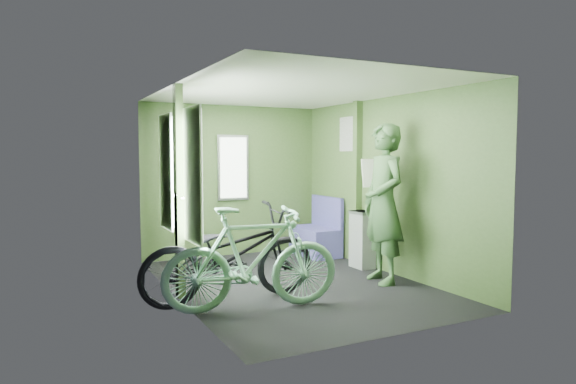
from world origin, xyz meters
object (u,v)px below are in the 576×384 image
passenger (383,203)px  waste_box (362,239)px  bicycle_black (231,302)px  bicycle_mint (253,312)px  bench_seat (317,238)px

passenger → waste_box: passenger is taller
bicycle_black → bicycle_mint: (0.08, -0.42, 0.00)m
passenger → bench_seat: bearing=-175.9°
bicycle_black → bicycle_mint: bicycle_mint is taller
bicycle_black → passenger: (1.95, -0.04, 0.97)m
bicycle_black → waste_box: (2.19, 0.74, 0.39)m
bicycle_black → bench_seat: size_ratio=2.14×
passenger → bicycle_black: bearing=-83.0°
bicycle_mint → bicycle_black: bearing=19.8°
passenger → bench_seat: 1.97m
bicycle_black → bench_seat: (2.08, 1.80, 0.27)m
passenger → waste_box: (0.25, 0.78, -0.57)m
bicycle_black → bench_seat: 2.76m
bicycle_black → passenger: 2.17m
passenger → waste_box: 1.00m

